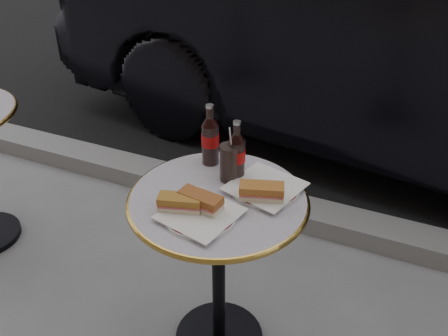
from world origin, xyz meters
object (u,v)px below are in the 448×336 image
at_px(bistro_table, 219,276).
at_px(plate_left, 200,215).
at_px(cola_bottle_right, 237,150).
at_px(cola_glass, 229,163).
at_px(plate_right, 265,188).
at_px(parked_car, 431,32).
at_px(cola_bottle_left, 210,135).

relative_size(bistro_table, plate_left, 3.14).
bearing_deg(cola_bottle_right, cola_glass, -131.74).
xyz_separation_m(plate_right, cola_bottle_right, (-0.12, 0.03, 0.11)).
xyz_separation_m(plate_left, parked_car, (0.52, 2.13, 0.06)).
distance_m(plate_left, cola_glass, 0.24).
height_order(bistro_table, plate_right, plate_right).
bearing_deg(plate_left, cola_glass, 90.61).
distance_m(cola_bottle_left, cola_glass, 0.14).
xyz_separation_m(cola_bottle_left, cola_bottle_right, (0.13, -0.06, -0.01)).
relative_size(cola_glass, parked_car, 0.03).
height_order(cola_bottle_left, parked_car, parked_car).
xyz_separation_m(bistro_table, cola_bottle_right, (0.01, 0.14, 0.48)).
height_order(bistro_table, cola_bottle_right, cola_bottle_right).
bearing_deg(cola_glass, plate_right, -3.84).
distance_m(plate_left, cola_bottle_left, 0.35).
bearing_deg(cola_bottle_right, parked_car, 75.04).
bearing_deg(plate_right, cola_bottle_left, 160.61).
bearing_deg(cola_glass, bistro_table, -85.48).
bearing_deg(parked_car, cola_glass, 172.54).
bearing_deg(cola_bottle_left, plate_right, -19.39).
bearing_deg(cola_bottle_left, cola_glass, -35.72).
bearing_deg(cola_bottle_left, cola_bottle_right, -23.99).
bearing_deg(cola_bottle_right, bistro_table, -94.23).
relative_size(plate_left, plate_right, 0.98).
height_order(plate_left, plate_right, same).
relative_size(cola_bottle_left, cola_bottle_right, 1.05).
xyz_separation_m(plate_left, cola_bottle_right, (0.02, 0.26, 0.11)).
bearing_deg(cola_bottle_left, parked_car, 70.93).
relative_size(cola_bottle_right, cola_glass, 1.61).
bearing_deg(parked_car, cola_bottle_left, 168.81).
distance_m(bistro_table, parked_car, 2.12).
bearing_deg(cola_bottle_right, plate_right, -14.23).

